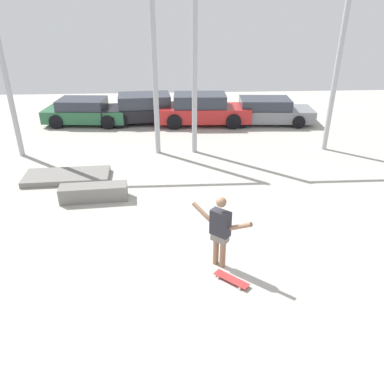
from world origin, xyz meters
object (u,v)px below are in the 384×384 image
object	(u,v)px
parked_car_green	(85,112)
parked_car_red	(202,110)
skateboard	(231,279)
parked_car_black	(147,109)
skateboarder	(220,229)
manual_pad	(67,176)
grind_box	(94,193)
parked_car_grey	(267,111)

from	to	relation	value
parked_car_green	parked_car_red	distance (m)	5.77
skateboard	parked_car_black	bearing A→B (deg)	143.28
parked_car_green	parked_car_red	xyz separation A→B (m)	(5.75, -0.44, 0.11)
parked_car_red	parked_car_black	bearing A→B (deg)	170.88
skateboarder	parked_car_green	world-z (taller)	skateboarder
manual_pad	parked_car_black	distance (m)	7.24
skateboard	manual_pad	size ratio (longest dim) A/B	0.26
skateboard	parked_car_black	size ratio (longest dim) A/B	0.16
skateboarder	manual_pad	bearing A→B (deg)	173.66
parked_car_green	parked_car_red	size ratio (longest dim) A/B	0.90
grind_box	parked_car_black	xyz separation A→B (m)	(1.24, 8.38, 0.44)
skateboarder	parked_car_green	xyz separation A→B (m)	(-5.19, 11.67, -0.35)
parked_car_black	parked_car_red	world-z (taller)	parked_car_red
manual_pad	parked_car_green	world-z (taller)	parked_car_green
parked_car_grey	manual_pad	bearing A→B (deg)	-139.01
manual_pad	parked_car_grey	world-z (taller)	parked_car_grey
skateboarder	parked_car_green	distance (m)	12.78
skateboarder	skateboard	size ratio (longest dim) A/B	2.34
skateboarder	skateboard	world-z (taller)	skateboarder
manual_pad	parked_car_red	size ratio (longest dim) A/B	0.61
skateboarder	manual_pad	xyz separation A→B (m)	(-4.59, 4.98, -0.86)
manual_pad	parked_car_grey	size ratio (longest dim) A/B	0.63
skateboard	grind_box	size ratio (longest dim) A/B	0.37
grind_box	manual_pad	world-z (taller)	grind_box
skateboard	parked_car_black	distance (m)	12.62
parked_car_grey	grind_box	bearing A→B (deg)	-128.26
grind_box	parked_car_black	world-z (taller)	parked_car_black
grind_box	manual_pad	distance (m)	1.99
skateboard	parked_car_red	world-z (taller)	parked_car_red
skateboard	parked_car_green	xyz separation A→B (m)	(-5.39, 12.27, 0.54)
skateboarder	skateboard	distance (m)	1.10
manual_pad	parked_car_black	world-z (taller)	parked_car_black
grind_box	skateboard	bearing A→B (deg)	-48.10
parked_car_red	parked_car_grey	world-z (taller)	parked_car_red
skateboard	parked_car_green	size ratio (longest dim) A/B	0.18
skateboard	grind_box	distance (m)	5.38
skateboarder	parked_car_grey	xyz separation A→B (m)	(3.77, 11.23, -0.36)
skateboard	skateboarder	bearing A→B (deg)	150.44
skateboarder	parked_car_red	distance (m)	11.24
skateboard	grind_box	xyz separation A→B (m)	(-3.59, 4.00, 0.18)
skateboarder	parked_car_black	world-z (taller)	skateboarder
manual_pad	parked_car_red	bearing A→B (deg)	50.53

